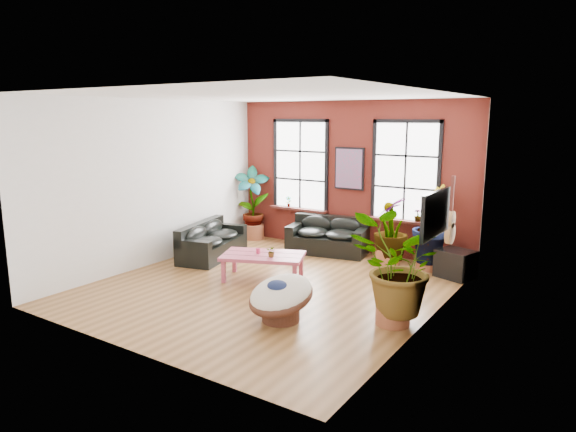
# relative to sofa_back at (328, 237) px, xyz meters

# --- Properties ---
(room) EXTENTS (6.04, 6.54, 3.54)m
(room) POSITION_rel_sofa_back_xyz_m (0.29, -2.61, 1.37)
(room) COLOR brown
(room) RESTS_ON ground
(sofa_back) EXTENTS (1.95, 1.22, 0.84)m
(sofa_back) POSITION_rel_sofa_back_xyz_m (0.00, 0.00, 0.00)
(sofa_back) COLOR black
(sofa_back) RESTS_ON ground
(sofa_left) EXTENTS (1.27, 2.11, 0.78)m
(sofa_left) POSITION_rel_sofa_back_xyz_m (-2.04, -1.80, -0.03)
(sofa_left) COLOR black
(sofa_left) RESTS_ON ground
(coffee_table) EXTENTS (1.78, 1.42, 0.60)m
(coffee_table) POSITION_rel_sofa_back_xyz_m (-0.09, -2.47, 0.07)
(coffee_table) COLOR #A43B52
(coffee_table) RESTS_ON ground
(papasan_chair) EXTENTS (1.25, 1.26, 0.77)m
(papasan_chair) POSITION_rel_sofa_back_xyz_m (1.37, -4.01, 0.02)
(papasan_chair) COLOR #512B1D
(papasan_chair) RESTS_ON ground
(poster) EXTENTS (0.74, 0.06, 0.98)m
(poster) POSITION_rel_sofa_back_xyz_m (0.29, 0.43, 1.57)
(poster) COLOR black
(poster) RESTS_ON room
(tv_wall_unit) EXTENTS (0.13, 1.86, 1.20)m
(tv_wall_unit) POSITION_rel_sofa_back_xyz_m (3.22, -2.16, 1.16)
(tv_wall_unit) COLOR black
(tv_wall_unit) RESTS_ON room
(media_box) EXTENTS (0.80, 0.73, 0.55)m
(media_box) POSITION_rel_sofa_back_xyz_m (3.03, -0.30, -0.10)
(media_box) COLOR black
(media_box) RESTS_ON ground
(pot_back_left) EXTENTS (0.58, 0.58, 0.38)m
(pot_back_left) POSITION_rel_sofa_back_xyz_m (-2.28, 0.13, -0.19)
(pot_back_left) COLOR #9D5233
(pot_back_left) RESTS_ON ground
(pot_back_right) EXTENTS (0.63, 0.63, 0.39)m
(pot_back_right) POSITION_rel_sofa_back_xyz_m (2.42, -0.03, -0.18)
(pot_back_right) COLOR #9D5233
(pot_back_right) RESTS_ON ground
(pot_right_wall) EXTENTS (0.69, 0.69, 0.39)m
(pot_right_wall) POSITION_rel_sofa_back_xyz_m (2.89, -3.18, -0.18)
(pot_right_wall) COLOR #9D5233
(pot_right_wall) RESTS_ON ground
(pot_mid) EXTENTS (0.66, 0.66, 0.37)m
(pot_mid) POSITION_rel_sofa_back_xyz_m (1.59, -0.27, -0.19)
(pot_mid) COLOR #9D5233
(pot_mid) RESTS_ON ground
(floor_plant_back_left) EXTENTS (1.11, 1.03, 1.74)m
(floor_plant_back_left) POSITION_rel_sofa_back_xyz_m (-2.32, 0.11, 0.64)
(floor_plant_back_left) COLOR #2B5316
(floor_plant_back_left) RESTS_ON ground
(floor_plant_back_right) EXTENTS (0.87, 1.00, 1.61)m
(floor_plant_back_right) POSITION_rel_sofa_back_xyz_m (2.40, -0.00, 0.58)
(floor_plant_back_right) COLOR #2B5316
(floor_plant_back_right) RESTS_ON ground
(floor_plant_right_wall) EXTENTS (1.80, 1.77, 1.52)m
(floor_plant_right_wall) POSITION_rel_sofa_back_xyz_m (2.91, -3.19, 0.54)
(floor_plant_right_wall) COLOR #2B5316
(floor_plant_right_wall) RESTS_ON ground
(floor_plant_mid) EXTENTS (0.84, 0.84, 1.33)m
(floor_plant_mid) POSITION_rel_sofa_back_xyz_m (1.63, -0.24, 0.43)
(floor_plant_mid) COLOR #2B5316
(floor_plant_mid) RESTS_ON ground
(table_plant) EXTENTS (0.23, 0.21, 0.22)m
(table_plant) POSITION_rel_sofa_back_xyz_m (0.17, -2.54, 0.23)
(table_plant) COLOR #2B5316
(table_plant) RESTS_ON coffee_table
(sill_plant_left) EXTENTS (0.17, 0.17, 0.27)m
(sill_plant_left) POSITION_rel_sofa_back_xyz_m (-1.36, 0.37, 0.66)
(sill_plant_left) COLOR #2B5316
(sill_plant_left) RESTS_ON room
(sill_plant_right) EXTENTS (0.19, 0.19, 0.27)m
(sill_plant_right) POSITION_rel_sofa_back_xyz_m (1.99, 0.37, 0.66)
(sill_plant_right) COLOR #2B5316
(sill_plant_right) RESTS_ON room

